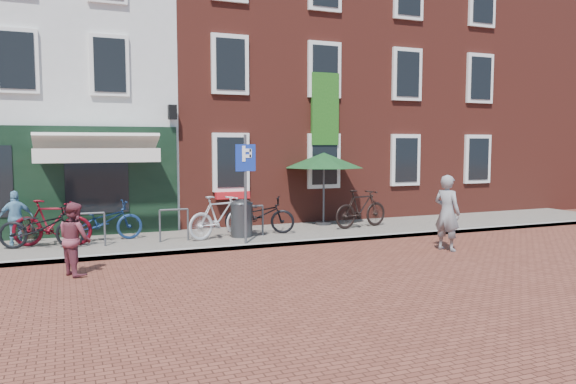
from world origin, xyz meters
name	(u,v)px	position (x,y,z in m)	size (l,w,h in m)	color
ground	(246,249)	(0.00, 0.00, 0.00)	(80.00, 80.00, 0.00)	brown
sidewalk	(264,235)	(1.00, 1.50, 0.05)	(24.00, 3.00, 0.10)	slate
building_stucco	(27,82)	(-5.00, 7.00, 4.50)	(8.00, 8.00, 9.00)	silver
building_brick_mid	(239,76)	(2.00, 7.00, 5.00)	(6.00, 8.00, 10.00)	maroon
building_brick_right	(381,83)	(8.00, 7.00, 5.00)	(6.00, 8.00, 10.00)	maroon
filler_right	(505,100)	(14.50, 7.00, 4.50)	(7.00, 8.00, 9.00)	maroon
litter_bin	(241,216)	(0.28, 1.24, 0.64)	(0.57, 0.57, 1.05)	#393A3C
parking_sign	(245,174)	(0.07, 0.24, 1.81)	(0.50, 0.08, 2.66)	#4C4C4F
parasol	(324,157)	(3.23, 2.40, 2.13)	(2.44, 2.44, 2.27)	#4C4C4F
woman	(447,213)	(4.39, -1.91, 0.90)	(0.66, 0.43, 1.81)	gray
boy	(75,239)	(-3.86, -1.21, 0.71)	(0.69, 0.54, 1.42)	brown
cafe_person	(16,218)	(-5.12, 2.14, 0.76)	(0.77, 0.32, 1.32)	#649BBC
bicycle_0	(42,227)	(-4.53, 1.47, 0.60)	(0.67, 1.91, 1.00)	black
bicycle_1	(52,223)	(-4.31, 1.66, 0.66)	(0.52, 1.85, 1.11)	#580711
bicycle_2	(104,221)	(-3.12, 1.94, 0.60)	(0.67, 1.91, 1.00)	navy
bicycle_3	(220,217)	(-0.32, 1.23, 0.66)	(0.52, 1.85, 1.11)	#BAB9BC
bicycle_4	(260,215)	(0.90, 1.61, 0.60)	(0.67, 1.91, 1.00)	black
bicycle_5	(361,209)	(3.97, 1.44, 0.66)	(0.52, 1.85, 1.11)	black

